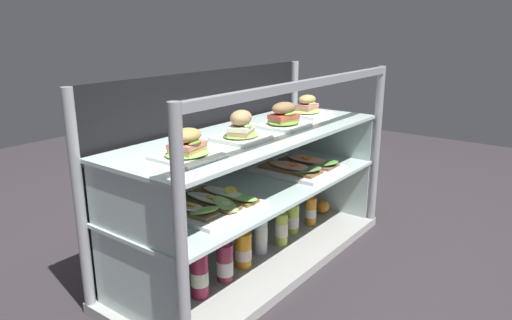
% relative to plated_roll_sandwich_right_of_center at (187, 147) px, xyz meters
% --- Properties ---
extents(ground_plane, '(6.00, 6.00, 0.02)m').
position_rel_plated_roll_sandwich_right_of_center_xyz_m(ground_plane, '(0.46, 0.05, -0.65)').
color(ground_plane, '#2E282C').
rests_on(ground_plane, ground).
extents(case_base_deck, '(1.43, 0.55, 0.04)m').
position_rel_plated_roll_sandwich_right_of_center_xyz_m(case_base_deck, '(0.46, 0.05, -0.62)').
color(case_base_deck, '#A3A39E').
rests_on(case_base_deck, ground).
extents(case_frame, '(1.43, 0.55, 0.85)m').
position_rel_plated_roll_sandwich_right_of_center_xyz_m(case_frame, '(0.46, 0.18, -0.17)').
color(case_frame, gray).
rests_on(case_frame, ground).
extents(riser_lower_tier, '(1.35, 0.47, 0.31)m').
position_rel_plated_roll_sandwich_right_of_center_xyz_m(riser_lower_tier, '(0.46, 0.05, -0.45)').
color(riser_lower_tier, silver).
rests_on(riser_lower_tier, case_base_deck).
extents(shelf_lower_glass, '(1.37, 0.49, 0.01)m').
position_rel_plated_roll_sandwich_right_of_center_xyz_m(shelf_lower_glass, '(0.46, 0.05, -0.29)').
color(shelf_lower_glass, silver).
rests_on(shelf_lower_glass, riser_lower_tier).
extents(riser_upper_tier, '(1.35, 0.47, 0.23)m').
position_rel_plated_roll_sandwich_right_of_center_xyz_m(riser_upper_tier, '(0.46, 0.05, -0.17)').
color(riser_upper_tier, silver).
rests_on(riser_upper_tier, shelf_lower_glass).
extents(shelf_upper_glass, '(1.37, 0.49, 0.01)m').
position_rel_plated_roll_sandwich_right_of_center_xyz_m(shelf_upper_glass, '(0.46, 0.05, -0.05)').
color(shelf_upper_glass, silver).
rests_on(shelf_upper_glass, riser_upper_tier).
extents(plated_roll_sandwich_right_of_center, '(0.20, 0.20, 0.11)m').
position_rel_plated_roll_sandwich_right_of_center_xyz_m(plated_roll_sandwich_right_of_center, '(0.00, 0.00, 0.00)').
color(plated_roll_sandwich_right_of_center, white).
rests_on(plated_roll_sandwich_right_of_center, shelf_upper_glass).
extents(plated_roll_sandwich_left_of_center, '(0.18, 0.18, 0.12)m').
position_rel_plated_roll_sandwich_right_of_center_xyz_m(plated_roll_sandwich_left_of_center, '(0.31, 0.01, 0.01)').
color(plated_roll_sandwich_left_of_center, white).
rests_on(plated_roll_sandwich_left_of_center, shelf_upper_glass).
extents(plated_roll_sandwich_mid_right, '(0.19, 0.19, 0.12)m').
position_rel_plated_roll_sandwich_right_of_center_xyz_m(plated_roll_sandwich_mid_right, '(0.61, 0.01, 0.00)').
color(plated_roll_sandwich_mid_right, white).
rests_on(plated_roll_sandwich_mid_right, shelf_upper_glass).
extents(plated_roll_sandwich_mid_left, '(0.20, 0.20, 0.11)m').
position_rel_plated_roll_sandwich_right_of_center_xyz_m(plated_roll_sandwich_mid_left, '(0.92, 0.08, -0.00)').
color(plated_roll_sandwich_mid_left, white).
rests_on(plated_roll_sandwich_mid_left, shelf_upper_glass).
extents(open_sandwich_tray_center, '(0.34, 0.37, 0.06)m').
position_rel_plated_roll_sandwich_right_of_center_xyz_m(open_sandwich_tray_center, '(0.15, 0.05, -0.26)').
color(open_sandwich_tray_center, white).
rests_on(open_sandwich_tray_center, shelf_lower_glass).
extents(open_sandwich_tray_far_left, '(0.34, 0.37, 0.06)m').
position_rel_plated_roll_sandwich_right_of_center_xyz_m(open_sandwich_tray_far_left, '(0.77, 0.02, -0.26)').
color(open_sandwich_tray_far_left, white).
rests_on(open_sandwich_tray_far_left, shelf_lower_glass).
extents(juice_bottle_tucked_behind, '(0.07, 0.07, 0.25)m').
position_rel_plated_roll_sandwich_right_of_center_xyz_m(juice_bottle_tucked_behind, '(-0.09, 0.01, -0.50)').
color(juice_bottle_tucked_behind, white).
rests_on(juice_bottle_tucked_behind, case_base_deck).
extents(juice_bottle_front_middle, '(0.07, 0.07, 0.24)m').
position_rel_plated_roll_sandwich_right_of_center_xyz_m(juice_bottle_front_middle, '(0.04, 0.01, -0.51)').
color(juice_bottle_front_middle, '#9E2343').
rests_on(juice_bottle_front_middle, case_base_deck).
extents(juice_bottle_front_fourth, '(0.07, 0.07, 0.22)m').
position_rel_plated_roll_sandwich_right_of_center_xyz_m(juice_bottle_front_fourth, '(0.19, 0.01, -0.52)').
color(juice_bottle_front_fourth, '#982B44').
rests_on(juice_bottle_front_fourth, case_base_deck).
extents(juice_bottle_near_post, '(0.07, 0.07, 0.20)m').
position_rel_plated_roll_sandwich_right_of_center_xyz_m(juice_bottle_near_post, '(0.33, 0.02, -0.52)').
color(juice_bottle_near_post, orange).
rests_on(juice_bottle_near_post, case_base_deck).
extents(juice_bottle_back_center, '(0.06, 0.06, 0.24)m').
position_rel_plated_roll_sandwich_right_of_center_xyz_m(juice_bottle_back_center, '(0.47, 0.04, -0.50)').
color(juice_bottle_back_center, silver).
rests_on(juice_bottle_back_center, case_base_deck).
extents(juice_bottle_front_right_end, '(0.06, 0.06, 0.21)m').
position_rel_plated_roll_sandwich_right_of_center_xyz_m(juice_bottle_front_right_end, '(0.60, 0.01, -0.52)').
color(juice_bottle_front_right_end, '#BFD14C').
rests_on(juice_bottle_front_right_end, case_base_deck).
extents(juice_bottle_back_left, '(0.07, 0.07, 0.20)m').
position_rel_plated_roll_sandwich_right_of_center_xyz_m(juice_bottle_back_left, '(0.74, 0.04, -0.53)').
color(juice_bottle_back_left, '#B9DA46').
rests_on(juice_bottle_back_left, case_base_deck).
extents(juice_bottle_back_right, '(0.06, 0.06, 0.19)m').
position_rel_plated_roll_sandwich_right_of_center_xyz_m(juice_bottle_back_right, '(0.89, 0.02, -0.53)').
color(juice_bottle_back_right, orange).
rests_on(juice_bottle_back_right, case_base_deck).
extents(orange_fruit_beside_bottles, '(0.08, 0.08, 0.08)m').
position_rel_plated_roll_sandwich_right_of_center_xyz_m(orange_fruit_beside_bottles, '(1.05, 0.04, -0.56)').
color(orange_fruit_beside_bottles, orange).
rests_on(orange_fruit_beside_bottles, case_base_deck).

